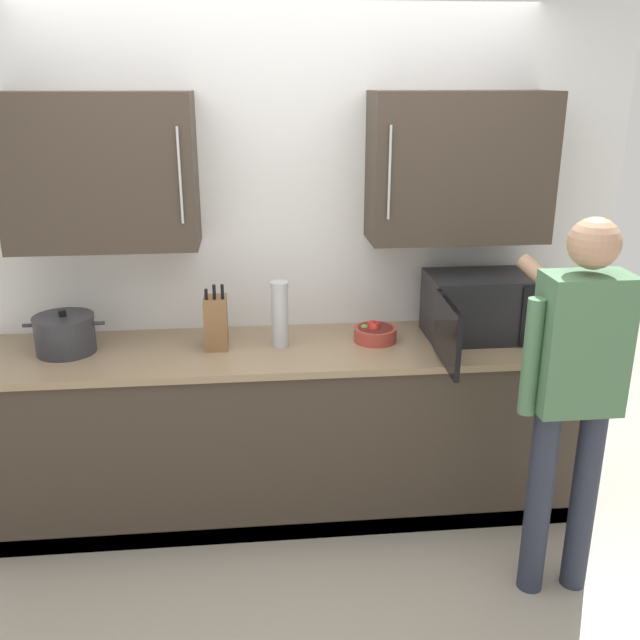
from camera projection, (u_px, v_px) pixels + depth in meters
ground_plane at (300, 587)px, 3.15m from camera, size 9.17×9.17×0.00m
back_wall_tiled at (283, 213)px, 3.57m from camera, size 3.55×0.44×2.83m
counter_unit at (290, 429)px, 3.62m from camera, size 3.01×0.66×0.90m
microwave_oven at (479, 307)px, 3.54m from camera, size 0.60×0.76×0.33m
stock_pot at (65, 334)px, 3.38m from camera, size 0.38×0.29×0.21m
fruit_bowl at (375, 333)px, 3.54m from camera, size 0.22×0.22×0.10m
thermos_flask at (280, 314)px, 3.43m from camera, size 0.09×0.09×0.33m
knife_block at (216, 322)px, 3.43m from camera, size 0.11×0.15×0.33m
person_figure at (574, 380)px, 2.85m from camera, size 0.44×0.59×1.66m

